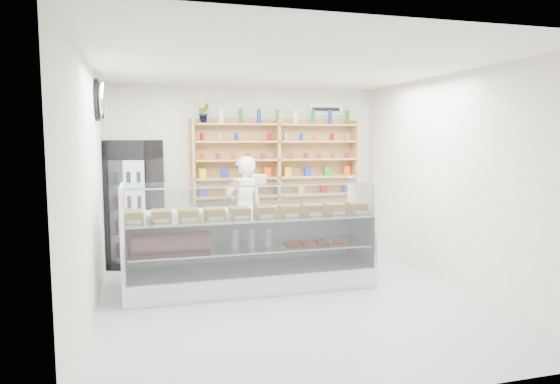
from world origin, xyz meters
name	(u,v)px	position (x,y,z in m)	size (l,w,h in m)	color
room	(289,185)	(0.00, 0.00, 1.40)	(5.00, 5.00, 5.00)	#A9A9AE
display_counter	(250,259)	(-0.35, 0.58, 0.38)	(3.21, 0.96, 1.40)	white
shop_worker	(245,210)	(-0.16, 1.90, 0.84)	(0.61, 0.40, 1.68)	white
drinks_cooler	(136,203)	(-1.80, 2.14, 0.97)	(0.88, 0.87, 1.93)	black
wall_shelving	(277,160)	(0.50, 2.34, 1.59)	(2.84, 0.28, 1.33)	tan
potted_plant	(204,113)	(-0.71, 2.34, 2.36)	(0.18, 0.14, 0.32)	#1E6626
security_mirror	(101,100)	(-2.17, 1.20, 2.45)	(0.15, 0.50, 0.50)	silver
wall_sign	(326,109)	(1.40, 2.47, 2.45)	(0.62, 0.03, 0.20)	white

